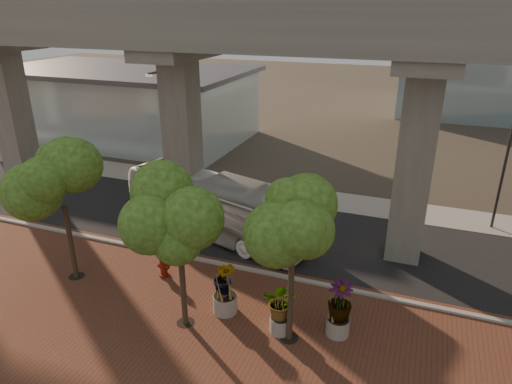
% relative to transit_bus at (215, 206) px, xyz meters
% --- Properties ---
extents(ground, '(160.00, 160.00, 0.00)m').
position_rel_transit_bus_xyz_m(ground, '(3.70, -1.03, -1.58)').
color(ground, '#3E362D').
rests_on(ground, ground).
extents(brick_plaza, '(70.00, 13.00, 0.06)m').
position_rel_transit_bus_xyz_m(brick_plaza, '(3.70, -9.03, -1.55)').
color(brick_plaza, brown).
rests_on(brick_plaza, ground).
extents(asphalt_road, '(90.00, 8.00, 0.04)m').
position_rel_transit_bus_xyz_m(asphalt_road, '(3.70, 0.97, -1.56)').
color(asphalt_road, black).
rests_on(asphalt_road, ground).
extents(curb_strip, '(70.00, 0.25, 0.16)m').
position_rel_transit_bus_xyz_m(curb_strip, '(3.70, -3.03, -1.50)').
color(curb_strip, '#A09C95').
rests_on(curb_strip, ground).
extents(far_sidewalk, '(90.00, 3.00, 0.06)m').
position_rel_transit_bus_xyz_m(far_sidewalk, '(3.70, 6.47, -1.55)').
color(far_sidewalk, '#A09C95').
rests_on(far_sidewalk, ground).
extents(transit_viaduct, '(72.00, 5.60, 12.40)m').
position_rel_transit_bus_xyz_m(transit_viaduct, '(3.70, 0.97, 5.70)').
color(transit_viaduct, gray).
rests_on(transit_viaduct, ground).
extents(station_pavilion, '(23.00, 13.00, 6.30)m').
position_rel_transit_bus_xyz_m(station_pavilion, '(-16.30, 14.97, 1.64)').
color(station_pavilion, silver).
rests_on(station_pavilion, ground).
extents(transit_bus, '(11.63, 5.89, 3.16)m').
position_rel_transit_bus_xyz_m(transit_bus, '(0.00, 0.00, 0.00)').
color(transit_bus, silver).
rests_on(transit_bus, ground).
extents(fire_hydrant, '(0.52, 0.47, 1.04)m').
position_rel_transit_bus_xyz_m(fire_hydrant, '(-0.32, -4.82, -1.02)').
color(fire_hydrant, maroon).
rests_on(fire_hydrant, ground).
extents(planter_front, '(1.85, 1.85, 2.03)m').
position_rel_transit_bus_xyz_m(planter_front, '(5.82, -6.60, -0.29)').
color(planter_front, '#A49D94').
rests_on(planter_front, ground).
extents(planter_right, '(2.14, 2.14, 2.29)m').
position_rel_transit_bus_xyz_m(planter_right, '(7.87, -5.98, -0.13)').
color(planter_right, gray).
rests_on(planter_right, ground).
extents(planter_left, '(2.16, 2.16, 2.38)m').
position_rel_transit_bus_xyz_m(planter_left, '(3.37, -6.24, -0.08)').
color(planter_left, gray).
rests_on(planter_left, ground).
extents(street_tree_far_west, '(3.91, 3.91, 6.44)m').
position_rel_transit_bus_xyz_m(street_tree_far_west, '(-4.05, -6.29, 3.11)').
color(street_tree_far_west, '#483929').
rests_on(street_tree_far_west, ground).
extents(street_tree_near_west, '(3.64, 3.64, 6.15)m').
position_rel_transit_bus_xyz_m(street_tree_near_west, '(2.20, -7.43, 2.95)').
color(street_tree_near_west, '#483929').
rests_on(street_tree_near_west, ground).
extents(street_tree_near_east, '(3.63, 3.63, 6.21)m').
position_rel_transit_bus_xyz_m(street_tree_near_east, '(6.24, -6.86, 3.02)').
color(street_tree_near_east, '#483929').
rests_on(street_tree_near_east, ground).
extents(streetlamp_west, '(0.38, 1.12, 7.75)m').
position_rel_transit_bus_xyz_m(streetlamp_west, '(-5.94, 4.60, 2.94)').
color(streetlamp_west, '#323137').
rests_on(streetlamp_west, ground).
extents(streetlamp_east, '(0.44, 1.28, 8.82)m').
position_rel_transit_bus_xyz_m(streetlamp_east, '(14.14, 5.81, 3.56)').
color(streetlamp_east, '#2B2B2F').
rests_on(streetlamp_east, ground).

